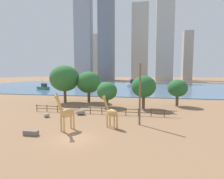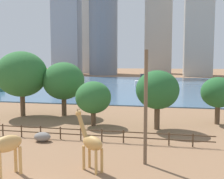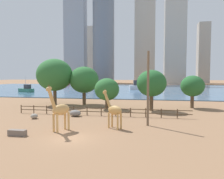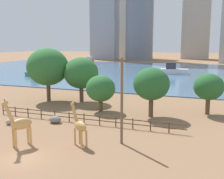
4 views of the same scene
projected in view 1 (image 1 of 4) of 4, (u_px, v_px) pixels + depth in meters
name	position (u px, v px, depth m)	size (l,w,h in m)	color
ground_plane	(131.00, 86.00, 98.14)	(400.00, 400.00, 0.00)	#8C6647
harbor_water	(131.00, 86.00, 95.20)	(180.00, 86.00, 0.20)	#476B8C
giraffe_tall	(66.00, 113.00, 22.44)	(1.95, 2.95, 5.06)	tan
giraffe_companion	(111.00, 113.00, 23.72)	(2.79, 2.12, 4.45)	tan
utility_pole	(140.00, 94.00, 24.80)	(0.28, 0.28, 8.84)	brown
boulder_near_fence	(47.00, 115.00, 29.49)	(0.97, 0.95, 0.71)	gray
boulder_by_pole	(81.00, 112.00, 31.19)	(1.69, 1.24, 0.93)	gray
feeding_trough	(31.00, 133.00, 20.93)	(1.80, 0.60, 0.60)	#72665B
enclosure_fence	(99.00, 110.00, 31.68)	(26.12, 0.14, 1.30)	#4C3826
tree_left_large	(177.00, 88.00, 38.80)	(4.27, 4.27, 5.99)	brown
tree_center_broad	(144.00, 87.00, 35.96)	(5.02, 5.02, 6.93)	brown
tree_right_tall	(89.00, 82.00, 43.99)	(6.03, 6.03, 7.82)	brown
tree_left_small	(107.00, 91.00, 37.99)	(4.42, 4.42, 5.50)	brown
tree_right_small	(65.00, 78.00, 43.53)	(7.26, 7.26, 9.38)	brown
boat_ferry	(43.00, 87.00, 75.75)	(6.47, 4.39, 5.49)	#337259
boat_sailboat	(76.00, 81.00, 131.37)	(4.66, 8.47, 7.22)	#B22D28
boat_tug	(135.00, 84.00, 89.70)	(9.13, 4.70, 3.83)	silver
skyline_tower_needle	(83.00, 27.00, 165.13)	(16.14, 8.98, 100.37)	#939EAD
skyline_block_central	(164.00, 39.00, 146.93)	(13.93, 13.79, 70.99)	#B7B2A8
skyline_tower_glass	(99.00, 57.00, 185.20)	(12.07, 11.76, 47.15)	#B7B2A8
skyline_block_left	(106.00, 24.00, 159.02)	(16.04, 16.04, 103.92)	slate
skyline_block_right	(140.00, 42.00, 179.30)	(16.75, 8.49, 77.06)	#B7B2A8
skyline_tower_short	(187.00, 56.00, 166.78)	(8.48, 9.79, 46.49)	#ADA89E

